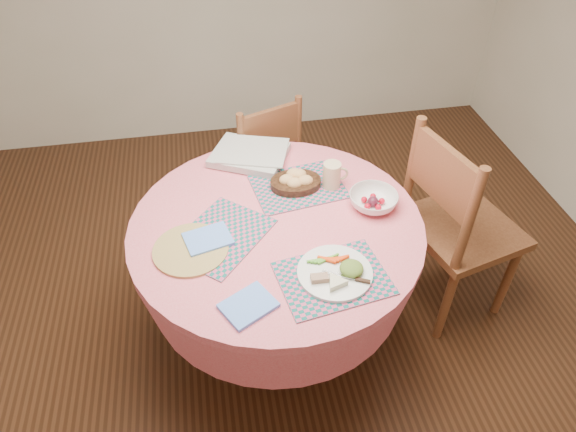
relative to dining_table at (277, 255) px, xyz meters
The scene contains 15 objects.
ground 0.56m from the dining_table, ahead, with size 4.00×4.00×0.00m, color #331C0F.
dining_table is the anchor object (origin of this frame).
chair_right 0.87m from the dining_table, ahead, with size 0.57×0.59×1.06m.
chair_back 0.84m from the dining_table, 87.20° to the left, with size 0.53×0.52×0.90m.
placemat_front 0.43m from the dining_table, 65.35° to the right, with size 0.40×0.30×0.01m, color #11625E.
placemat_left 0.31m from the dining_table, 169.56° to the right, with size 0.40×0.30×0.01m, color #11625E.
placemat_back 0.33m from the dining_table, 58.11° to the left, with size 0.40×0.30×0.01m, color #11625E.
wicker_trivet 0.42m from the dining_table, 164.32° to the right, with size 0.30×0.30×0.01m, color olive.
napkin_near 0.50m from the dining_table, 111.93° to the right, with size 0.18×0.14×0.01m, color #6396FF.
napkin_far 0.36m from the dining_table, 168.03° to the right, with size 0.18×0.14×0.01m, color #6396FF.
dinner_plate 0.43m from the dining_table, 62.23° to the right, with size 0.28×0.28×0.05m.
bread_bowl 0.35m from the dining_table, 60.60° to the left, with size 0.23×0.23×0.08m.
latte_mug 0.44m from the dining_table, 34.42° to the left, with size 0.12×0.08×0.12m.
fruit_bowl 0.49m from the dining_table, ahead, with size 0.21×0.21×0.07m.
newspaper_stack 0.53m from the dining_table, 95.89° to the left, with size 0.43×0.39×0.04m.
Camera 1 is at (-0.24, -1.57, 2.19)m, focal length 32.00 mm.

